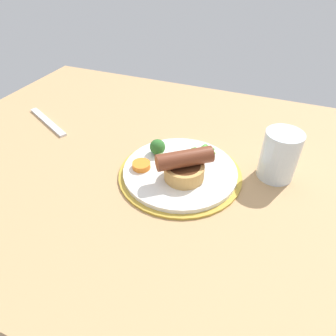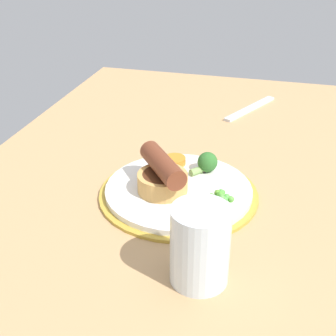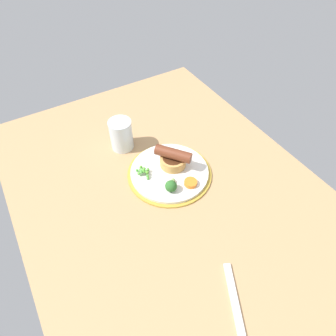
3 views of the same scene
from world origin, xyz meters
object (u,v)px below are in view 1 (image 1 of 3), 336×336
at_px(sausage_pudding, 184,166).
at_px(drinking_glass, 279,155).
at_px(fork, 48,122).
at_px(dinner_plate, 180,172).
at_px(broccoli_floret_far, 157,148).
at_px(pea_pile, 204,149).
at_px(carrot_slice_0, 141,165).

bearing_deg(sausage_pudding, drinking_glass, -9.10).
xyz_separation_m(sausage_pudding, drinking_glass, (-0.16, -0.09, 0.01)).
xyz_separation_m(fork, drinking_glass, (-0.56, 0.00, 0.05)).
distance_m(dinner_plate, broccoli_floret_far, 0.07).
distance_m(broccoli_floret_far, drinking_glass, 0.24).
relative_size(dinner_plate, drinking_glass, 2.49).
height_order(dinner_plate, fork, dinner_plate).
xyz_separation_m(sausage_pudding, fork, (0.40, -0.09, -0.04)).
distance_m(sausage_pudding, pea_pile, 0.09).
bearing_deg(broccoli_floret_far, drinking_glass, -130.83).
xyz_separation_m(pea_pile, drinking_glass, (-0.15, 0.00, 0.03)).
bearing_deg(broccoli_floret_far, sausage_pudding, -173.49).
xyz_separation_m(sausage_pudding, pea_pile, (-0.01, -0.09, -0.02)).
relative_size(pea_pile, broccoli_floret_far, 1.24).
xyz_separation_m(dinner_plate, broccoli_floret_far, (0.06, -0.03, 0.02)).
relative_size(dinner_plate, carrot_slice_0, 6.76).
xyz_separation_m(pea_pile, fork, (0.42, 0.00, -0.02)).
bearing_deg(carrot_slice_0, pea_pile, -136.86).
xyz_separation_m(broccoli_floret_far, carrot_slice_0, (0.01, 0.05, -0.01)).
bearing_deg(pea_pile, dinner_plate, 68.23).
bearing_deg(fork, dinner_plate, -163.51).
xyz_separation_m(broccoli_floret_far, drinking_glass, (-0.24, -0.04, 0.02)).
height_order(pea_pile, broccoli_floret_far, broccoli_floret_far).
bearing_deg(fork, carrot_slice_0, -170.05).
relative_size(sausage_pudding, drinking_glass, 1.04).
relative_size(dinner_plate, sausage_pudding, 2.40).
distance_m(carrot_slice_0, fork, 0.33).
distance_m(dinner_plate, drinking_glass, 0.19).
xyz_separation_m(pea_pile, broccoli_floret_far, (0.09, 0.04, 0.01)).
bearing_deg(fork, drinking_glass, -153.48).
relative_size(dinner_plate, fork, 1.37).
distance_m(sausage_pudding, broccoli_floret_far, 0.09).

